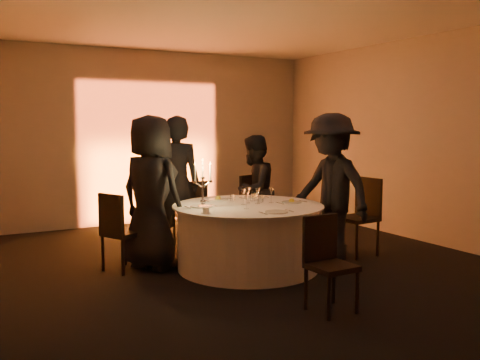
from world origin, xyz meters
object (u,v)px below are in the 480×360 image
chair_front (327,258)px  candelabra (203,190)px  chair_back_left (191,210)px  chair_right (362,211)px  guest_back_right (254,190)px  chair_back_right (243,204)px  coffee_cup (206,211)px  chair_left (119,228)px  guest_back_left (176,184)px  banquet_table (248,237)px  guest_left (151,192)px  guest_right (331,188)px

chair_front → candelabra: (-0.48, 1.70, 0.48)m
chair_back_left → chair_right: bearing=145.8°
chair_back_left → guest_back_right: guest_back_right is taller
chair_back_right → coffee_cup: 2.11m
chair_back_left → candelabra: 1.41m
chair_right → chair_left: bearing=-107.8°
chair_back_right → chair_right: 1.74m
chair_right → guest_back_left: bearing=-127.9°
chair_left → chair_back_right: bearing=-95.9°
banquet_table → chair_front: bearing=-92.1°
guest_left → banquet_table: bearing=-148.0°
chair_back_left → chair_front: size_ratio=1.07×
chair_front → chair_back_left: bearing=89.7°
chair_front → coffee_cup: size_ratio=8.01×
chair_left → guest_right: (2.51, -0.76, 0.41)m
banquet_table → coffee_cup: coffee_cup is taller
chair_back_left → candelabra: size_ratio=1.64×
chair_left → guest_left: 0.56m
banquet_table → chair_front: size_ratio=2.04×
banquet_table → guest_left: size_ratio=0.98×
guest_left → chair_back_right: bearing=-94.9°
banquet_table → chair_left: 1.53m
banquet_table → chair_right: bearing=-4.2°
chair_back_left → guest_right: size_ratio=0.50×
chair_right → guest_back_right: guest_back_right is taller
guest_back_right → candelabra: 1.60m
candelabra → chair_back_right: bearing=45.2°
guest_left → guest_back_left: 0.90m
chair_back_right → chair_front: (-0.71, -2.90, -0.07)m
banquet_table → guest_back_right: 1.35m
chair_left → chair_front: chair_left is taller
banquet_table → chair_front: 1.61m
guest_back_left → chair_left: bearing=52.4°
banquet_table → candelabra: candelabra is taller
chair_back_right → guest_right: (0.45, -1.47, 0.37)m
chair_front → banquet_table: bearing=85.9°
guest_left → guest_right: bearing=-138.0°
chair_right → candelabra: (-2.20, 0.22, 0.39)m
banquet_table → guest_back_left: bearing=108.8°
chair_back_left → guest_left: bearing=48.9°
guest_left → guest_right: size_ratio=0.99×
chair_back_left → chair_right: 2.35m
guest_right → candelabra: size_ratio=3.26×
chair_left → chair_back_right: 2.17m
chair_left → guest_back_right: (2.10, 0.49, 0.26)m
banquet_table → chair_front: (-0.06, -1.60, 0.11)m
chair_back_right → chair_right: chair_right is taller
chair_left → candelabra: candelabra is taller
guest_back_right → chair_right: bearing=95.5°
guest_right → chair_left: bearing=-115.5°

